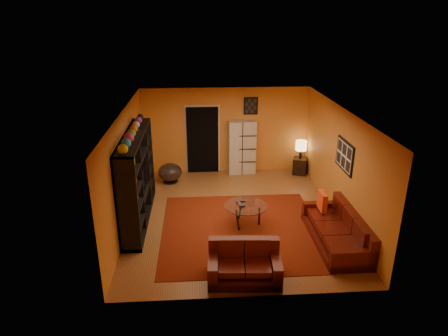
{
  "coord_description": "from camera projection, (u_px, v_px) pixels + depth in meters",
  "views": [
    {
      "loc": [
        -0.84,
        -8.63,
        4.63
      ],
      "look_at": [
        -0.24,
        0.1,
        1.21
      ],
      "focal_mm": 32.0,
      "sensor_mm": 36.0,
      "label": 1
    }
  ],
  "objects": [
    {
      "name": "doorway",
      "position": [
        203.0,
        140.0,
        12.1
      ],
      "size": [
        0.95,
        0.1,
        2.04
      ],
      "primitive_type": "cube",
      "color": "black",
      "rests_on": "floor"
    },
    {
      "name": "table_lamp",
      "position": [
        301.0,
        146.0,
        11.98
      ],
      "size": [
        0.33,
        0.33,
        0.55
      ],
      "color": "black",
      "rests_on": "side_table"
    },
    {
      "name": "sofa",
      "position": [
        340.0,
        231.0,
        8.52
      ],
      "size": [
        0.92,
        2.23,
        0.85
      ],
      "rotation": [
        0.0,
        0.0,
        -0.0
      ],
      "color": "#470E09",
      "rests_on": "rug"
    },
    {
      "name": "side_table",
      "position": [
        300.0,
        166.0,
        12.21
      ],
      "size": [
        0.51,
        0.51,
        0.5
      ],
      "primitive_type": "cube",
      "rotation": [
        0.0,
        0.0,
        -0.32
      ],
      "color": "black",
      "rests_on": "floor"
    },
    {
      "name": "loveseat",
      "position": [
        244.0,
        263.0,
        7.4
      ],
      "size": [
        1.38,
        0.88,
        0.85
      ],
      "rotation": [
        0.0,
        0.0,
        1.51
      ],
      "color": "#470E09",
      "rests_on": "rug"
    },
    {
      "name": "wall_left",
      "position": [
        126.0,
        169.0,
        9.13
      ],
      "size": [
        0.0,
        6.0,
        6.0
      ],
      "primitive_type": "plane",
      "rotation": [
        1.57,
        0.0,
        1.57
      ],
      "color": "orange",
      "rests_on": "floor"
    },
    {
      "name": "coffee_table",
      "position": [
        246.0,
        207.0,
        9.16
      ],
      "size": [
        1.0,
        1.0,
        0.5
      ],
      "rotation": [
        0.0,
        0.0,
        -0.23
      ],
      "color": "silver",
      "rests_on": "floor"
    },
    {
      "name": "wall_right",
      "position": [
        340.0,
        163.0,
        9.44
      ],
      "size": [
        0.0,
        6.0,
        6.0
      ],
      "primitive_type": "plane",
      "rotation": [
        1.57,
        0.0,
        -1.57
      ],
      "color": "orange",
      "rests_on": "floor"
    },
    {
      "name": "rug",
      "position": [
        241.0,
        230.0,
        9.11
      ],
      "size": [
        3.6,
        3.6,
        0.01
      ],
      "primitive_type": "cube",
      "color": "#57160A",
      "rests_on": "floor"
    },
    {
      "name": "tv",
      "position": [
        140.0,
        180.0,
        9.32
      ],
      "size": [
        0.91,
        0.12,
        0.53
      ],
      "primitive_type": "imported",
      "rotation": [
        0.0,
        0.0,
        1.57
      ],
      "color": "black",
      "rests_on": "entertainment_unit"
    },
    {
      "name": "wall_back",
      "position": [
        226.0,
        131.0,
        12.08
      ],
      "size": [
        6.0,
        0.0,
        6.0
      ],
      "primitive_type": "plane",
      "rotation": [
        1.57,
        0.0,
        0.0
      ],
      "color": "orange",
      "rests_on": "floor"
    },
    {
      "name": "ceiling",
      "position": [
        235.0,
        111.0,
        8.82
      ],
      "size": [
        6.0,
        6.0,
        0.0
      ],
      "primitive_type": "plane",
      "rotation": [
        3.14,
        0.0,
        0.0
      ],
      "color": "white",
      "rests_on": "wall_back"
    },
    {
      "name": "wall_art_back",
      "position": [
        251.0,
        106.0,
        11.83
      ],
      "size": [
        0.42,
        0.03,
        0.52
      ],
      "primitive_type": "cube",
      "color": "black",
      "rests_on": "wall_back"
    },
    {
      "name": "floor",
      "position": [
        234.0,
        215.0,
        9.76
      ],
      "size": [
        6.0,
        6.0,
        0.0
      ],
      "primitive_type": "plane",
      "color": "brown",
      "rests_on": "ground"
    },
    {
      "name": "throw_pillow",
      "position": [
        322.0,
        201.0,
        9.07
      ],
      "size": [
        0.12,
        0.42,
        0.42
      ],
      "primitive_type": "cube",
      "color": "#FA491B",
      "rests_on": "sofa"
    },
    {
      "name": "entertainment_unit",
      "position": [
        137.0,
        178.0,
        9.23
      ],
      "size": [
        0.45,
        3.0,
        2.1
      ],
      "primitive_type": "cube",
      "color": "black",
      "rests_on": "floor"
    },
    {
      "name": "wall_front",
      "position": [
        252.0,
        232.0,
        6.5
      ],
      "size": [
        6.0,
        0.0,
        6.0
      ],
      "primitive_type": "plane",
      "rotation": [
        -1.57,
        0.0,
        0.0
      ],
      "color": "orange",
      "rests_on": "floor"
    },
    {
      "name": "storage_cabinet",
      "position": [
        242.0,
        147.0,
        12.09
      ],
      "size": [
        0.85,
        0.43,
        1.64
      ],
      "primitive_type": "cube",
      "rotation": [
        0.0,
        0.0,
        0.09
      ],
      "color": "beige",
      "rests_on": "floor"
    },
    {
      "name": "bowl_chair",
      "position": [
        170.0,
        172.0,
        11.59
      ],
      "size": [
        0.69,
        0.69,
        0.56
      ],
      "color": "black",
      "rests_on": "floor"
    },
    {
      "name": "wall_art_right",
      "position": [
        345.0,
        156.0,
        9.06
      ],
      "size": [
        0.03,
        1.0,
        0.7
      ],
      "primitive_type": "cube",
      "color": "black",
      "rests_on": "wall_right"
    }
  ]
}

